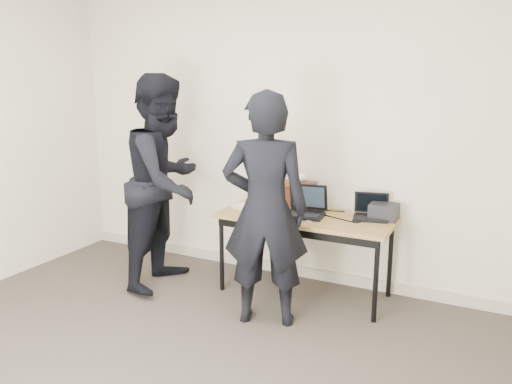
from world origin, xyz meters
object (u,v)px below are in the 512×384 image
Objects in this scene: leather_satchel at (296,194)px; equipment_box at (384,211)px; laptop_center at (306,208)px; person_observer at (165,182)px; laptop_right at (371,212)px; laptop_beige at (256,203)px; desk at (305,222)px; person_typist at (265,210)px.

leather_satchel is 0.81m from equipment_box.
person_observer reaches higher than laptop_center.
laptop_right is at bearing -12.40° from leather_satchel.
laptop_beige reaches higher than laptop_right.
desk is 4.46× the size of laptop_right.
leather_satchel is 0.84m from person_typist.
laptop_center reaches higher than equipment_box.
leather_satchel is at bearing 54.75° from laptop_beige.
laptop_right is (1.01, 0.15, -0.00)m from laptop_beige.
laptop_center is 0.66m from equipment_box.
laptop_beige is 1.18× the size of laptop_right.
person_observer reaches higher than person_typist.
person_typist is (-0.62, -0.79, 0.13)m from laptop_right.
person_typist is (0.09, -0.83, 0.05)m from leather_satchel.
laptop_right is at bearing -147.61° from person_typist.
person_observer is (-0.74, -0.35, 0.19)m from laptop_beige.
laptop_beige is 1.02m from laptop_right.
laptop_beige is at bearing 176.31° from laptop_right.
leather_satchel is at bearing -66.99° from person_observer.
laptop_beige is 1.13m from equipment_box.
person_observer reaches higher than laptop_right.
laptop_beige reaches higher than equipment_box.
leather_satchel reaches higher than desk.
equipment_box is 0.12× the size of person_observer.
laptop_beige is 0.21× the size of person_observer.
laptop_right reaches higher than desk.
person_typist is at bearing -92.69° from leather_satchel.
laptop_center is at bearing -58.17° from leather_satchel.
leather_satchel is 0.20× the size of person_observer.
person_typist is at bearing -108.53° from person_observer.
person_observer is (-1.05, -0.54, 0.11)m from leather_satchel.
laptop_center reaches higher than laptop_right.
laptop_right is at bearing 31.23° from laptop_beige.
laptop_beige is at bearing -156.85° from leather_satchel.
person_typist reaches higher than laptop_right.
desk is at bearing -79.90° from person_observer.
leather_satchel reaches higher than laptop_beige.
equipment_box is at bearing 31.04° from laptop_beige.
desk is 1.31m from person_observer.
laptop_beige is 1.07× the size of laptop_center.
leather_satchel is at bearing 128.22° from desk.
person_typist reaches higher than laptop_beige.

